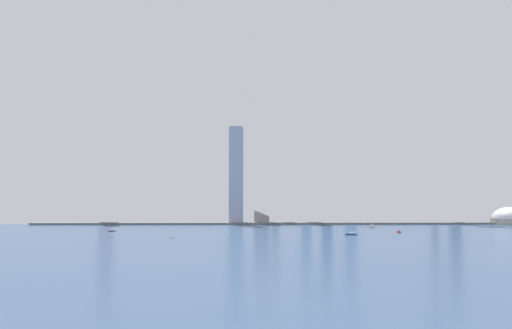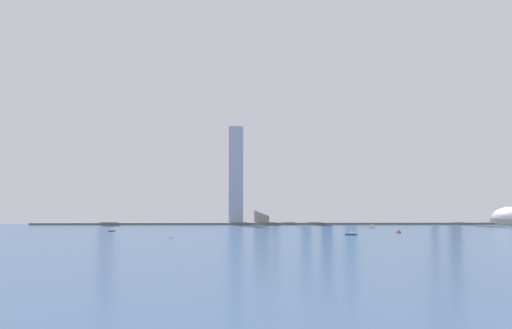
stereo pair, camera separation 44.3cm
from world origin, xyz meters
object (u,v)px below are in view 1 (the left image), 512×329
(boat_0, at_px, (372,227))
(skyscraper_1, at_px, (107,175))
(observation_tower, at_px, (433,124))
(airplane, at_px, (241,94))
(skyscraper_4, at_px, (262,195))
(boat_2, at_px, (399,232))
(skyscraper_7, at_px, (326,183))
(skyscraper_6, at_px, (350,177))
(stadium_dome, at_px, (510,219))
(boat_1, at_px, (171,236))
(skyscraper_3, at_px, (306,184))
(skyscraper_5, at_px, (275,187))
(skyscraper_2, at_px, (454,179))
(skyscraper_0, at_px, (236,175))
(boat_4, at_px, (112,231))
(boat_3, at_px, (351,234))

(boat_0, bearing_deg, skyscraper_1, -150.12)
(observation_tower, height_order, boat_0, observation_tower)
(observation_tower, relative_size, airplane, 13.48)
(skyscraper_4, bearing_deg, boat_2, -49.38)
(boat_0, distance_m, airplane, 336.45)
(boat_0, bearing_deg, skyscraper_7, 150.82)
(skyscraper_7, relative_size, airplane, 5.43)
(skyscraper_4, xyz_separation_m, skyscraper_6, (179.51, 82.99, 36.34))
(skyscraper_7, bearing_deg, boat_2, -77.99)
(observation_tower, relative_size, stadium_dome, 5.39)
(boat_1, bearing_deg, stadium_dome, -85.61)
(airplane, bearing_deg, stadium_dome, -16.06)
(stadium_dome, xyz_separation_m, boat_0, (-274.25, -94.17, -8.21))
(stadium_dome, height_order, skyscraper_6, skyscraper_6)
(boat_0, relative_size, boat_1, 0.72)
(stadium_dome, height_order, skyscraper_3, skyscraper_3)
(skyscraper_1, xyz_separation_m, skyscraper_5, (317.11, 13.86, -21.62))
(skyscraper_2, bearing_deg, airplane, -169.38)
(skyscraper_0, height_order, skyscraper_1, skyscraper_0)
(skyscraper_1, relative_size, airplane, 6.62)
(skyscraper_5, bearing_deg, boat_2, -57.45)
(skyscraper_5, bearing_deg, stadium_dome, -7.34)
(skyscraper_4, bearing_deg, skyscraper_0, -169.46)
(skyscraper_6, bearing_deg, skyscraper_4, -155.19)
(skyscraper_3, xyz_separation_m, skyscraper_5, (-56.36, 24.31, -5.85))
(skyscraper_2, height_order, airplane, airplane)
(skyscraper_1, bearing_deg, boat_4, -73.60)
(skyscraper_1, bearing_deg, skyscraper_3, -1.60)
(skyscraper_4, bearing_deg, skyscraper_2, 10.11)
(skyscraper_4, xyz_separation_m, skyscraper_7, (129.92, 65.93, 23.20))
(skyscraper_0, relative_size, boat_3, 12.34)
(skyscraper_2, bearing_deg, observation_tower, -146.99)
(observation_tower, distance_m, boat_0, 286.54)
(skyscraper_6, bearing_deg, skyscraper_2, -3.97)
(skyscraper_2, xyz_separation_m, boat_2, (-193.97, -291.92, -83.29))
(skyscraper_5, bearing_deg, boat_0, -44.61)
(skyscraper_1, bearing_deg, skyscraper_7, 6.06)
(observation_tower, height_order, skyscraper_0, observation_tower)
(skyscraper_1, height_order, skyscraper_3, skyscraper_1)
(observation_tower, relative_size, skyscraper_5, 2.70)
(skyscraper_3, height_order, boat_1, skyscraper_3)
(skyscraper_5, distance_m, skyscraper_6, 161.64)
(skyscraper_6, relative_size, boat_4, 17.08)
(boat_3, bearing_deg, skyscraper_3, -63.72)
(boat_4, bearing_deg, boat_2, -56.93)
(skyscraper_4, distance_m, boat_0, 217.03)
(skyscraper_1, bearing_deg, skyscraper_4, -4.19)
(skyscraper_1, height_order, boat_0, skyscraper_1)
(skyscraper_3, bearing_deg, boat_1, -124.24)
(skyscraper_0, distance_m, skyscraper_1, 245.55)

